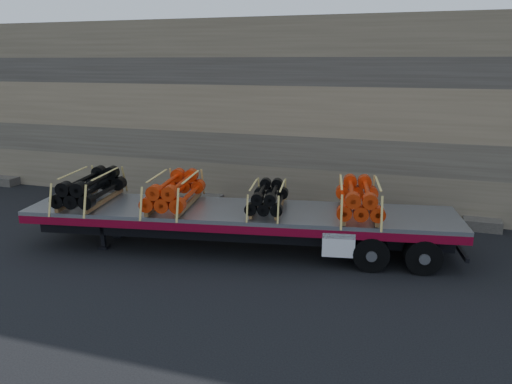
# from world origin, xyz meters

# --- Properties ---
(ground) EXTENTS (120.00, 120.00, 0.00)m
(ground) POSITION_xyz_m (0.00, 0.00, 0.00)
(ground) COLOR black
(ground) RESTS_ON ground
(rock_wall) EXTENTS (44.00, 3.00, 7.00)m
(rock_wall) POSITION_xyz_m (0.00, 6.50, 3.50)
(rock_wall) COLOR #7A6B54
(rock_wall) RESTS_ON ground
(trailer) EXTENTS (12.78, 4.53, 1.25)m
(trailer) POSITION_xyz_m (-0.09, 0.50, 0.63)
(trailer) COLOR #9EA0A5
(trailer) RESTS_ON ground
(bundle_front) EXTENTS (1.68, 2.70, 0.90)m
(bundle_front) POSITION_xyz_m (-4.63, -0.29, 1.70)
(bundle_front) COLOR black
(bundle_front) RESTS_ON trailer
(bundle_midfront) EXTENTS (1.67, 2.69, 0.89)m
(bundle_midfront) POSITION_xyz_m (-2.01, 0.16, 1.70)
(bundle_midfront) COLOR red
(bundle_midfront) RESTS_ON trailer
(bundle_midrear) EXTENTS (1.36, 2.20, 0.73)m
(bundle_midrear) POSITION_xyz_m (0.74, 0.64, 1.62)
(bundle_midrear) COLOR black
(bundle_midrear) RESTS_ON trailer
(bundle_rear) EXTENTS (1.65, 2.66, 0.88)m
(bundle_rear) POSITION_xyz_m (3.29, 1.09, 1.69)
(bundle_rear) COLOR red
(bundle_rear) RESTS_ON trailer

